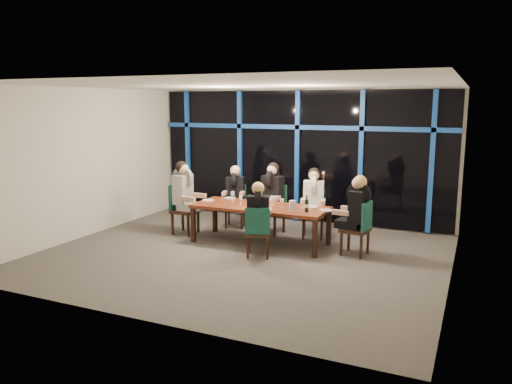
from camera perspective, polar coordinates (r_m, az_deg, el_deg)
room at (r=8.68m, az=-1.63°, el=5.71°), size 7.04×7.00×3.02m
window_wall at (r=11.42m, az=4.88°, el=4.35°), size 6.86×0.43×2.94m
dining_table at (r=9.59m, az=0.49°, el=-1.97°), size 2.60×1.00×0.75m
chair_far_left at (r=10.99m, az=-2.33°, el=-1.30°), size 0.53×0.53×0.93m
chair_far_mid at (r=10.45m, az=2.05°, el=-1.61°), size 0.54×0.54×1.01m
chair_far_right at (r=10.18m, az=6.58°, el=-2.14°), size 0.55×0.55×0.97m
chair_end_left at (r=10.51m, az=-8.54°, el=-1.59°), size 0.49×0.49×1.04m
chair_end_right at (r=9.05m, az=11.81°, el=-3.77°), size 0.51×0.51×0.99m
chair_near_mid at (r=8.75m, az=0.22°, el=-4.30°), size 0.55×0.55×0.92m
diner_far_left at (r=10.85m, az=-2.42°, el=0.53°), size 0.54×0.63×0.90m
diner_far_mid at (r=10.31m, az=1.82°, el=0.49°), size 0.54×0.67×0.99m
diner_far_right at (r=10.03m, az=6.59°, el=-0.09°), size 0.55×0.65×0.94m
diner_end_left at (r=10.38m, az=-8.19°, el=0.58°), size 0.65×0.52×1.01m
diner_end_right at (r=8.99m, az=11.40°, el=-1.29°), size 0.64×0.52×0.96m
diner_near_mid at (r=8.74m, az=0.25°, el=-1.84°), size 0.56×0.63×0.90m
plate_far_left at (r=10.33m, az=-2.99°, el=-0.69°), size 0.24×0.24×0.01m
plate_far_mid at (r=9.87m, az=0.13°, el=-1.18°), size 0.24×0.24×0.01m
plate_far_right at (r=9.50m, az=6.39°, el=-1.68°), size 0.24×0.24×0.01m
plate_end_left at (r=10.13m, az=-5.49°, el=-0.93°), size 0.24×0.24×0.01m
plate_end_right at (r=9.23m, az=8.02°, el=-2.07°), size 0.24×0.24×0.01m
plate_near_mid at (r=9.31m, az=0.48°, el=-1.86°), size 0.24×0.24×0.01m
wine_bottle at (r=9.05m, az=5.80°, el=-1.55°), size 0.07×0.07×0.31m
water_pitcher at (r=9.03m, az=4.17°, el=-1.64°), size 0.13×0.12×0.21m
tea_light at (r=9.37m, az=-0.74°, el=-1.74°), size 0.06×0.06×0.03m
wine_glass_a at (r=9.67m, az=-1.78°, el=-0.73°), size 0.07×0.07×0.17m
wine_glass_b at (r=9.57m, az=1.84°, el=-0.74°), size 0.07×0.07×0.19m
wine_glass_c at (r=9.38m, az=3.00°, el=-1.06°), size 0.07×0.07×0.17m
wine_glass_d at (r=10.01m, az=-2.69°, el=-0.24°), size 0.08×0.08×0.20m
wine_glass_e at (r=9.41m, az=5.33°, el=-1.13°), size 0.06×0.06×0.16m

